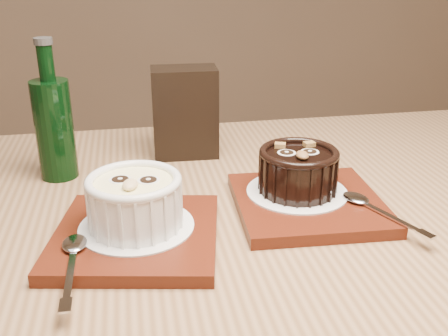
% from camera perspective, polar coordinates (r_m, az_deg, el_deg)
% --- Properties ---
extents(table, '(1.21, 0.81, 0.75)m').
position_cam_1_polar(table, '(0.68, 2.75, -12.96)').
color(table, brown).
rests_on(table, ground).
extents(tray_left, '(0.21, 0.21, 0.01)m').
position_cam_1_polar(tray_left, '(0.60, -9.53, -7.27)').
color(tray_left, '#571D0E').
rests_on(tray_left, table).
extents(doily_left, '(0.13, 0.13, 0.00)m').
position_cam_1_polar(doily_left, '(0.60, -9.48, -6.24)').
color(doily_left, white).
rests_on(doily_left, tray_left).
extents(ramekin_white, '(0.11, 0.11, 0.06)m').
position_cam_1_polar(ramekin_white, '(0.59, -9.69, -3.38)').
color(ramekin_white, white).
rests_on(ramekin_white, doily_left).
extents(spoon_left, '(0.03, 0.13, 0.01)m').
position_cam_1_polar(spoon_left, '(0.55, -16.23, -9.71)').
color(spoon_left, silver).
rests_on(spoon_left, tray_left).
extents(tray_right, '(0.19, 0.19, 0.01)m').
position_cam_1_polar(tray_right, '(0.67, 9.13, -3.84)').
color(tray_right, '#571D0E').
rests_on(tray_right, table).
extents(doily_right, '(0.13, 0.13, 0.00)m').
position_cam_1_polar(doily_right, '(0.68, 7.94, -2.54)').
color(doily_right, white).
rests_on(doily_right, tray_right).
extents(ramekin_dark, '(0.10, 0.10, 0.06)m').
position_cam_1_polar(ramekin_dark, '(0.67, 8.08, -0.06)').
color(ramekin_dark, black).
rests_on(ramekin_dark, doily_right).
extents(spoon_right, '(0.07, 0.13, 0.01)m').
position_cam_1_polar(spoon_right, '(0.65, 16.34, -4.26)').
color(spoon_right, silver).
rests_on(spoon_right, tray_right).
extents(condiment_stand, '(0.10, 0.07, 0.14)m').
position_cam_1_polar(condiment_stand, '(0.82, -4.27, 6.05)').
color(condiment_stand, black).
rests_on(condiment_stand, table).
extents(green_bottle, '(0.05, 0.05, 0.20)m').
position_cam_1_polar(green_bottle, '(0.77, -18.01, 4.40)').
color(green_bottle, black).
rests_on(green_bottle, table).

